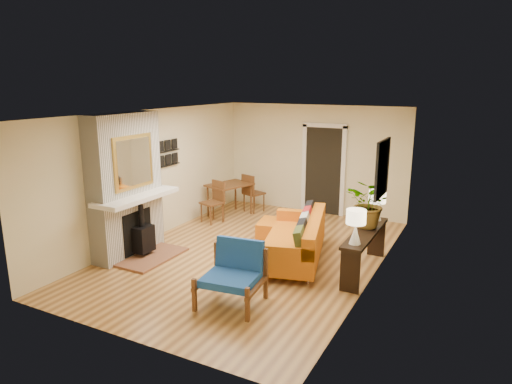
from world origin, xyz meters
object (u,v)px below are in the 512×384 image
ottoman (277,229)px  dining_table (232,191)px  blue_chair (234,270)px  houseplant (370,204)px  lamp_near (356,223)px  lamp_far (377,202)px  console_table (365,240)px  sofa (298,240)px

ottoman → dining_table: 1.94m
blue_chair → dining_table: 4.34m
ottoman → houseplant: bearing=-17.4°
lamp_near → houseplant: 0.90m
houseplant → lamp_far: bearing=88.8°
lamp_near → houseplant: bearing=90.6°
blue_chair → lamp_near: lamp_near is taller
console_table → lamp_far: bearing=90.0°
ottoman → lamp_near: (2.01, -1.52, 0.85)m
lamp_far → houseplant: 0.49m
blue_chair → lamp_near: (1.41, 1.23, 0.58)m
lamp_far → ottoman: bearing=175.9°
sofa → lamp_far: (1.19, 0.71, 0.68)m
blue_chair → dining_table: bearing=121.0°
sofa → console_table: bearing=0.1°
lamp_far → houseplant: bearing=-91.2°
blue_chair → lamp_far: 3.02m
dining_table → console_table: bearing=-26.6°
blue_chair → houseplant: (1.40, 2.12, 0.66)m
sofa → blue_chair: bearing=-96.8°
sofa → houseplant: size_ratio=2.88×
lamp_far → dining_table: bearing=163.0°
dining_table → sofa: bearing=-36.6°
ottoman → blue_chair: bearing=-77.7°
dining_table → ottoman: bearing=-30.6°
blue_chair → houseplant: houseplant is taller
blue_chair → console_table: blue_chair is taller
dining_table → lamp_far: 3.84m
blue_chair → lamp_far: (1.41, 2.60, 0.58)m
dining_table → lamp_far: bearing=-17.0°
console_table → houseplant: 0.61m
console_table → lamp_far: (0.00, 0.71, 0.49)m
sofa → lamp_far: size_ratio=4.42×
dining_table → lamp_far: (3.65, -1.11, 0.45)m
blue_chair → console_table: size_ratio=0.51×
ottoman → dining_table: bearing=149.4°
sofa → dining_table: dining_table is taller
dining_table → blue_chair: bearing=-59.0°
blue_chair → lamp_near: size_ratio=1.75×
dining_table → console_table: (3.65, -1.83, -0.04)m
houseplant → console_table: bearing=-87.5°
dining_table → houseplant: size_ratio=2.15×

